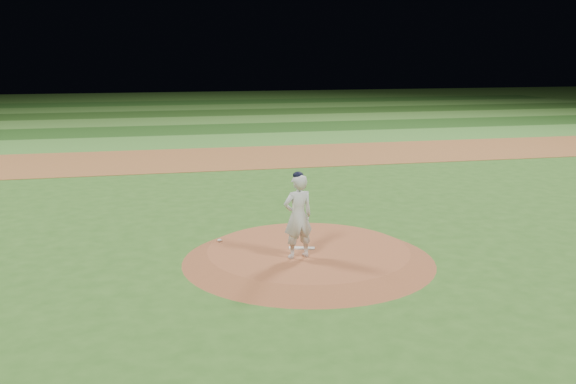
% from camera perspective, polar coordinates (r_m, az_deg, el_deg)
% --- Properties ---
extents(ground, '(120.00, 120.00, 0.00)m').
position_cam_1_polar(ground, '(14.13, 1.82, -6.07)').
color(ground, '#31601F').
rests_on(ground, ground).
extents(infield_dirt_band, '(70.00, 6.00, 0.02)m').
position_cam_1_polar(infield_dirt_band, '(27.54, -5.59, 3.03)').
color(infield_dirt_band, brown).
rests_on(infield_dirt_band, ground).
extents(outfield_stripe_0, '(70.00, 5.00, 0.02)m').
position_cam_1_polar(outfield_stripe_0, '(32.94, -6.83, 4.54)').
color(outfield_stripe_0, '#407C2D').
rests_on(outfield_stripe_0, ground).
extents(outfield_stripe_1, '(70.00, 5.00, 0.02)m').
position_cam_1_polar(outfield_stripe_1, '(37.88, -7.65, 5.54)').
color(outfield_stripe_1, '#204A17').
rests_on(outfield_stripe_1, ground).
extents(outfield_stripe_2, '(70.00, 5.00, 0.02)m').
position_cam_1_polar(outfield_stripe_2, '(42.83, -8.29, 6.31)').
color(outfield_stripe_2, '#40752A').
rests_on(outfield_stripe_2, ground).
extents(outfield_stripe_3, '(70.00, 5.00, 0.02)m').
position_cam_1_polar(outfield_stripe_3, '(47.79, -8.79, 6.92)').
color(outfield_stripe_3, '#204516').
rests_on(outfield_stripe_3, ground).
extents(outfield_stripe_4, '(70.00, 5.00, 0.02)m').
position_cam_1_polar(outfield_stripe_4, '(52.76, -9.20, 7.41)').
color(outfield_stripe_4, '#3A6C27').
rests_on(outfield_stripe_4, ground).
extents(outfield_stripe_5, '(70.00, 5.00, 0.02)m').
position_cam_1_polar(outfield_stripe_5, '(57.73, -9.54, 7.82)').
color(outfield_stripe_5, '#224F19').
rests_on(outfield_stripe_5, ground).
extents(pitchers_mound, '(5.50, 5.50, 0.25)m').
position_cam_1_polar(pitchers_mound, '(14.09, 1.82, -5.59)').
color(pitchers_mound, '#95502E').
rests_on(pitchers_mound, ground).
extents(pitching_rubber, '(0.58, 0.31, 0.03)m').
position_cam_1_polar(pitching_rubber, '(14.08, 1.23, -5.00)').
color(pitching_rubber, white).
rests_on(pitching_rubber, pitchers_mound).
extents(rosin_bag, '(0.11, 0.11, 0.06)m').
position_cam_1_polar(rosin_bag, '(14.67, -6.10, -4.29)').
color(rosin_bag, white).
rests_on(rosin_bag, pitchers_mound).
extents(pitcher_on_mound, '(0.72, 0.55, 1.83)m').
position_cam_1_polar(pitcher_on_mound, '(13.26, 0.90, -2.13)').
color(pitcher_on_mound, silver).
rests_on(pitcher_on_mound, pitchers_mound).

